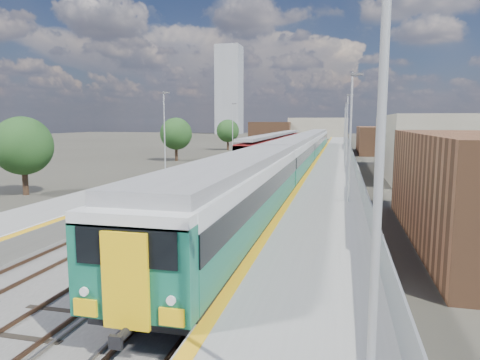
% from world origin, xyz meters
% --- Properties ---
extents(ground, '(320.00, 320.00, 0.00)m').
position_xyz_m(ground, '(0.00, 50.00, 0.00)').
color(ground, '#47443A').
rests_on(ground, ground).
extents(ballast_bed, '(10.50, 155.00, 0.06)m').
position_xyz_m(ballast_bed, '(-2.25, 52.50, 0.03)').
color(ballast_bed, '#565451').
rests_on(ballast_bed, ground).
extents(tracks, '(8.96, 160.00, 0.17)m').
position_xyz_m(tracks, '(-1.65, 54.18, 0.11)').
color(tracks, '#4C3323').
rests_on(tracks, ground).
extents(platform_right, '(4.70, 155.00, 8.52)m').
position_xyz_m(platform_right, '(5.28, 52.49, 0.54)').
color(platform_right, slate).
rests_on(platform_right, ground).
extents(platform_left, '(4.30, 155.00, 8.52)m').
position_xyz_m(platform_left, '(-9.05, 52.49, 0.52)').
color(platform_left, slate).
rests_on(platform_left, ground).
extents(buildings, '(72.00, 185.50, 40.00)m').
position_xyz_m(buildings, '(-18.12, 138.60, 10.70)').
color(buildings, brown).
rests_on(buildings, ground).
extents(green_train, '(3.09, 85.97, 3.40)m').
position_xyz_m(green_train, '(1.50, 47.55, 2.40)').
color(green_train, black).
rests_on(green_train, ground).
extents(red_train, '(2.76, 56.08, 3.49)m').
position_xyz_m(red_train, '(-5.50, 74.92, 2.06)').
color(red_train, black).
rests_on(red_train, ground).
extents(tree_a, '(4.53, 4.53, 6.14)m').
position_xyz_m(tree_a, '(-17.98, 24.60, 3.86)').
color(tree_a, '#382619').
rests_on(tree_a, ground).
extents(tree_b, '(4.66, 4.66, 6.31)m').
position_xyz_m(tree_b, '(-17.43, 54.95, 3.97)').
color(tree_b, '#382619').
rests_on(tree_b, ground).
extents(tree_c, '(4.54, 4.54, 6.16)m').
position_xyz_m(tree_c, '(-16.21, 79.65, 3.87)').
color(tree_c, '#382619').
rests_on(tree_c, ground).
extents(tree_d, '(4.22, 4.22, 5.72)m').
position_xyz_m(tree_d, '(23.11, 63.64, 3.60)').
color(tree_d, '#382619').
rests_on(tree_d, ground).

